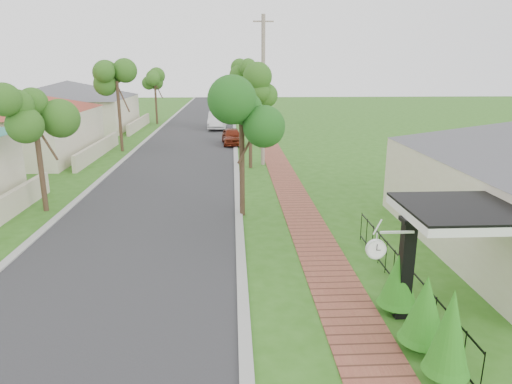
# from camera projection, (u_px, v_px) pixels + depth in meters

# --- Properties ---
(ground) EXTENTS (160.00, 160.00, 0.00)m
(ground) POSITION_uv_depth(u_px,v_px,m) (218.00, 299.00, 12.01)
(ground) COLOR #2C5E16
(ground) RESTS_ON ground
(road) EXTENTS (7.00, 120.00, 0.02)m
(road) POSITION_uv_depth(u_px,v_px,m) (182.00, 156.00, 31.10)
(road) COLOR #28282B
(road) RESTS_ON ground
(kerb_right) EXTENTS (0.30, 120.00, 0.10)m
(kerb_right) POSITION_uv_depth(u_px,v_px,m) (236.00, 155.00, 31.29)
(kerb_right) COLOR #9E9E99
(kerb_right) RESTS_ON ground
(kerb_left) EXTENTS (0.30, 120.00, 0.10)m
(kerb_left) POSITION_uv_depth(u_px,v_px,m) (128.00, 156.00, 30.92)
(kerb_left) COLOR #9E9E99
(kerb_left) RESTS_ON ground
(sidewalk) EXTENTS (1.50, 120.00, 0.03)m
(sidewalk) POSITION_uv_depth(u_px,v_px,m) (274.00, 155.00, 31.42)
(sidewalk) COLOR brown
(sidewalk) RESTS_ON ground
(porch_post) EXTENTS (0.48, 0.48, 2.52)m
(porch_post) POSITION_uv_depth(u_px,v_px,m) (405.00, 273.00, 10.97)
(porch_post) COLOR black
(porch_post) RESTS_ON ground
(picket_fence) EXTENTS (0.03, 8.02, 1.00)m
(picket_fence) POSITION_uv_depth(u_px,v_px,m) (402.00, 276.00, 12.11)
(picket_fence) COLOR black
(picket_fence) RESTS_ON ground
(street_trees) EXTENTS (10.70, 37.65, 5.89)m
(street_trees) POSITION_uv_depth(u_px,v_px,m) (190.00, 84.00, 36.48)
(street_trees) COLOR #382619
(street_trees) RESTS_ON ground
(hedge_row) EXTENTS (0.90, 3.46, 2.03)m
(hedge_row) POSITION_uv_depth(u_px,v_px,m) (421.00, 308.00, 9.83)
(hedge_row) COLOR #156C16
(hedge_row) RESTS_ON ground
(far_house_grey) EXTENTS (15.56, 15.56, 4.60)m
(far_house_grey) POSITION_uv_depth(u_px,v_px,m) (70.00, 105.00, 43.35)
(far_house_grey) COLOR beige
(far_house_grey) RESTS_ON ground
(parked_car_red) EXTENTS (1.76, 3.79, 1.26)m
(parked_car_red) POSITION_uv_depth(u_px,v_px,m) (232.00, 136.00, 35.39)
(parked_car_red) COLOR #631E0E
(parked_car_red) RESTS_ON ground
(parked_car_white) EXTENTS (1.76, 4.85, 1.59)m
(parked_car_white) POSITION_uv_depth(u_px,v_px,m) (218.00, 121.00, 44.19)
(parked_car_white) COLOR silver
(parked_car_white) RESTS_ON ground
(near_tree) EXTENTS (1.91, 1.91, 4.91)m
(near_tree) POSITION_uv_depth(u_px,v_px,m) (242.00, 120.00, 17.74)
(near_tree) COLOR #382619
(near_tree) RESTS_ON ground
(utility_pole) EXTENTS (1.20, 0.24, 8.79)m
(utility_pole) POSITION_uv_depth(u_px,v_px,m) (263.00, 91.00, 27.19)
(utility_pole) COLOR gray
(utility_pole) RESTS_ON ground
(station_clock) EXTENTS (1.08, 0.13, 0.66)m
(station_clock) POSITION_uv_depth(u_px,v_px,m) (377.00, 248.00, 10.32)
(station_clock) COLOR white
(station_clock) RESTS_ON ground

